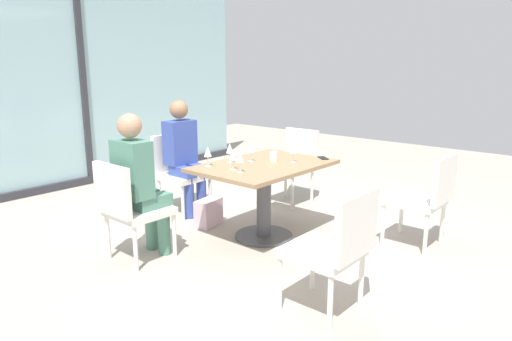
% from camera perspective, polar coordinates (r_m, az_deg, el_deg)
% --- Properties ---
extents(ground_plane, '(12.00, 12.00, 0.00)m').
position_cam_1_polar(ground_plane, '(4.58, 0.96, -8.13)').
color(ground_plane, '#A89E8E').
extents(window_wall_backdrop, '(5.49, 0.10, 2.70)m').
position_cam_1_polar(window_wall_backdrop, '(6.79, -20.43, 8.56)').
color(window_wall_backdrop, '#93B7BC').
rests_on(window_wall_backdrop, ground_plane).
extents(dining_table_main, '(1.28, 0.88, 0.73)m').
position_cam_1_polar(dining_table_main, '(4.41, 0.98, -1.51)').
color(dining_table_main, '#997551').
rests_on(dining_table_main, ground_plane).
extents(chair_near_window, '(0.46, 0.51, 0.87)m').
position_cam_1_polar(chair_near_window, '(5.29, -9.52, 0.26)').
color(chair_near_window, silver).
rests_on(chair_near_window, ground_plane).
extents(chair_far_left, '(0.50, 0.46, 0.87)m').
position_cam_1_polar(chair_far_left, '(4.03, -15.26, -4.14)').
color(chair_far_left, silver).
rests_on(chair_far_left, ground_plane).
extents(chair_front_right, '(0.46, 0.50, 0.87)m').
position_cam_1_polar(chair_front_right, '(4.47, 20.12, -2.79)').
color(chair_front_right, silver).
rests_on(chair_front_right, ground_plane).
extents(chair_front_left, '(0.46, 0.50, 0.87)m').
position_cam_1_polar(chair_front_left, '(3.13, 9.65, -8.97)').
color(chair_front_left, silver).
rests_on(chair_front_left, ground_plane).
extents(chair_far_right, '(0.50, 0.46, 0.87)m').
position_cam_1_polar(chair_far_right, '(5.61, 4.70, 1.13)').
color(chair_far_right, silver).
rests_on(chair_far_right, ground_plane).
extents(person_near_window, '(0.34, 0.39, 1.26)m').
position_cam_1_polar(person_near_window, '(5.17, -8.83, 2.28)').
color(person_near_window, '#384C9E').
rests_on(person_near_window, ground_plane).
extents(person_far_left, '(0.39, 0.34, 1.26)m').
position_cam_1_polar(person_far_left, '(4.04, -14.16, -1.06)').
color(person_far_left, '#4C7F6B').
rests_on(person_far_left, ground_plane).
extents(wine_glass_0, '(0.07, 0.07, 0.18)m').
position_cam_1_polar(wine_glass_0, '(4.44, -0.68, 2.78)').
color(wine_glass_0, silver).
rests_on(wine_glass_0, dining_table_main).
extents(wine_glass_1, '(0.07, 0.07, 0.18)m').
position_cam_1_polar(wine_glass_1, '(4.41, -3.24, 2.68)').
color(wine_glass_1, silver).
rests_on(wine_glass_1, dining_table_main).
extents(wine_glass_2, '(0.07, 0.07, 0.18)m').
position_cam_1_polar(wine_glass_2, '(4.11, -2.86, 1.91)').
color(wine_glass_2, silver).
rests_on(wine_glass_2, dining_table_main).
extents(wine_glass_3, '(0.07, 0.07, 0.18)m').
position_cam_1_polar(wine_glass_3, '(4.27, -5.94, 2.28)').
color(wine_glass_3, silver).
rests_on(wine_glass_3, dining_table_main).
extents(wine_glass_4, '(0.07, 0.07, 0.18)m').
position_cam_1_polar(wine_glass_4, '(4.42, 4.61, 2.69)').
color(wine_glass_4, silver).
rests_on(wine_glass_4, dining_table_main).
extents(wine_glass_5, '(0.07, 0.07, 0.18)m').
position_cam_1_polar(wine_glass_5, '(4.00, -1.98, 1.60)').
color(wine_glass_5, silver).
rests_on(wine_glass_5, dining_table_main).
extents(coffee_cup, '(0.08, 0.08, 0.09)m').
position_cam_1_polar(coffee_cup, '(4.50, 2.18, 1.77)').
color(coffee_cup, white).
rests_on(coffee_cup, dining_table_main).
extents(cell_phone_on_table, '(0.14, 0.16, 0.01)m').
position_cam_1_polar(cell_phone_on_table, '(4.66, 8.22, 1.53)').
color(cell_phone_on_table, black).
rests_on(cell_phone_on_table, dining_table_main).
extents(handbag_0, '(0.32, 0.21, 0.28)m').
position_cam_1_polar(handbag_0, '(4.86, -5.85, -5.14)').
color(handbag_0, beige).
rests_on(handbag_0, ground_plane).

